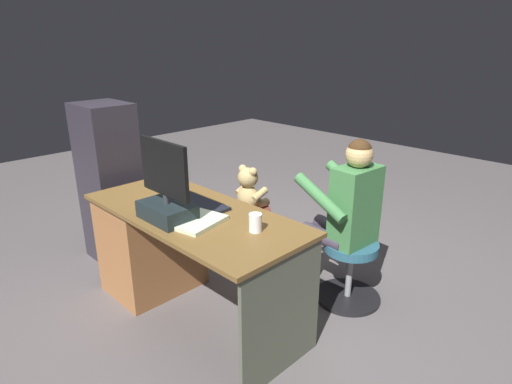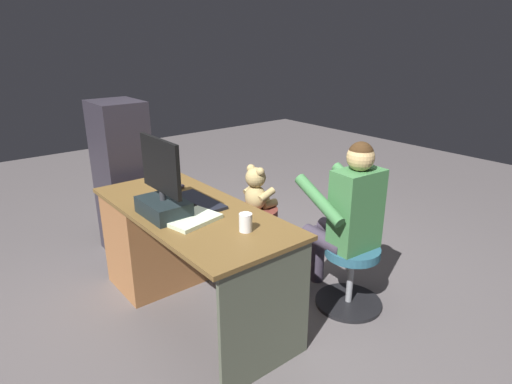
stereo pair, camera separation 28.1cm
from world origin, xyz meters
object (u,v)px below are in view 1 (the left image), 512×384
Objects in this scene: monitor at (166,197)px; cup at (255,223)px; office_chair_teddy at (248,231)px; keyboard at (201,203)px; desk at (160,241)px; visitor_chair at (350,267)px; teddy_bear at (249,189)px; computer_mouse at (174,190)px; person at (344,208)px; tv_remote at (162,206)px.

monitor is 4.58× the size of cup.
monitor reaches higher than office_chair_teddy.
desk is at bearing 17.86° from keyboard.
monitor reaches higher than cup.
cup is at bearing 80.47° from visitor_chair.
visitor_chair is at bearing -99.53° from cup.
teddy_bear is at bearing -68.53° from keyboard.
teddy_bear is at bearing -93.72° from computer_mouse.
computer_mouse is at bearing -39.74° from monitor.
keyboard is at bearing 48.65° from visitor_chair.
office_chair_teddy is at bearing 4.65° from person.
visitor_chair is (-0.13, -0.79, -0.54)m from cup.
teddy_bear is at bearing -90.00° from office_chair_teddy.
monitor is 4.90× the size of computer_mouse.
computer_mouse is 0.85m from cup.
computer_mouse is 0.84m from office_chair_teddy.
computer_mouse is at bearing 39.20° from person.
cup is at bearing 86.11° from person.
person reaches higher than cup.
keyboard is at bearing 111.81° from office_chair_teddy.
monitor is at bearing 62.49° from person.
office_chair_teddy is (0.27, -0.68, -0.51)m from keyboard.
office_chair_teddy is at bearing -41.89° from cup.
desk is 0.65m from monitor.
monitor is 0.55m from cup.
desk is 4.22× the size of teddy_bear.
office_chair_teddy is 1.31× the size of teddy_bear.
desk is 0.97m from cup.
cup is at bearing -153.17° from monitor.
keyboard is 0.25m from tv_remote.
desk is 14.93× the size of cup.
tv_remote is at bearing -23.86° from monitor.
person is (-0.58, -0.75, -0.09)m from keyboard.
computer_mouse reaches higher than office_chair_teddy.
teddy_bear reaches higher than desk.
cup is 0.09× the size of person.
monitor reaches higher than visitor_chair.
tv_remote is at bearing 54.67° from keyboard.
visitor_chair is at bearing -176.08° from teddy_bear.
office_chair_teddy is 0.94m from visitor_chair.
keyboard is (0.05, -0.29, -0.13)m from monitor.
visitor_chair is at bearing -175.35° from office_chair_teddy.
tv_remote reaches higher than desk.
teddy_bear is 0.79× the size of visitor_chair.
person is at bearing 4.65° from visitor_chair.
monitor is (-0.39, 0.17, 0.48)m from desk.
teddy_bear is at bearing -95.53° from desk.
desk is 3.22× the size of office_chair_teddy.
office_chair_teddy is 0.36m from teddy_bear.
keyboard is 0.89m from office_chair_teddy.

